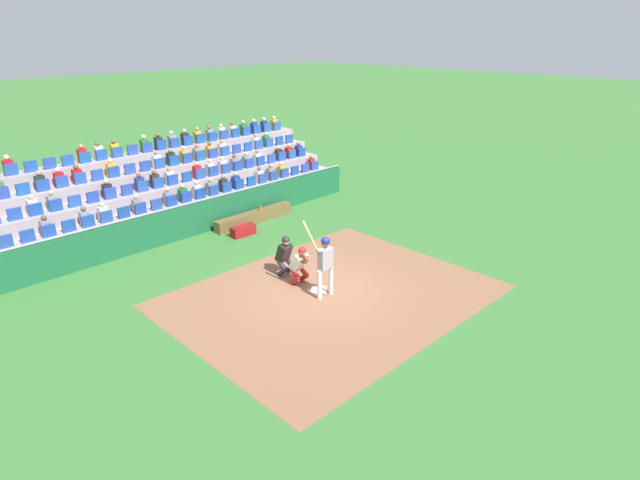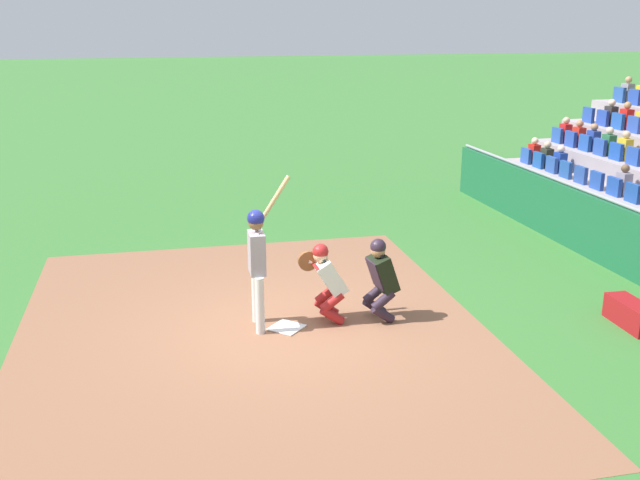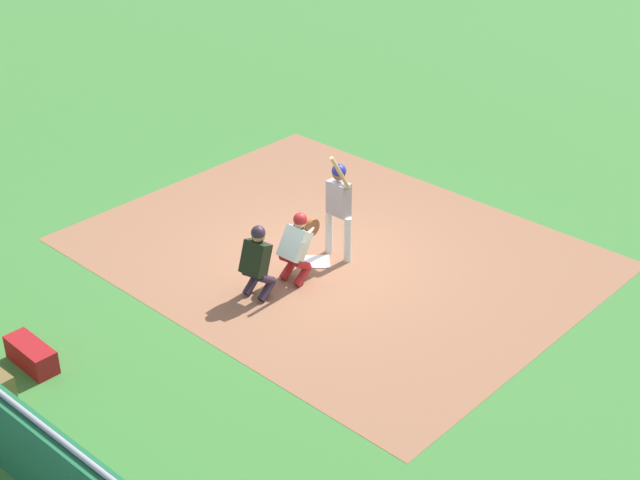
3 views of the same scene
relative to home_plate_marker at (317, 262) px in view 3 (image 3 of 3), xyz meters
The scene contains 7 objects.
ground_plane 0.02m from the home_plate_marker, ahead, with size 160.00×160.00×0.00m, color #387331.
infield_dirt_patch 0.50m from the home_plate_marker, 90.00° to the left, with size 8.62×6.78×0.01m, color #8C5C42.
home_plate_marker is the anchor object (origin of this frame).
batter_at_plate 1.18m from the home_plate_marker, 67.92° to the left, with size 0.63×0.70×2.22m.
catcher_crouching 0.94m from the home_plate_marker, 78.37° to the right, with size 0.47×0.71×1.25m.
home_plate_umpire 1.60m from the home_plate_marker, 90.15° to the right, with size 0.49×0.50×1.30m.
equipment_duffel_bag 5.13m from the home_plate_marker, 102.86° to the right, with size 0.93×0.36×0.38m, color maroon.
Camera 3 is at (9.32, -10.33, 8.30)m, focal length 51.79 mm.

